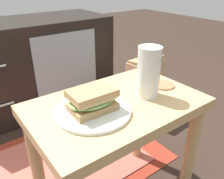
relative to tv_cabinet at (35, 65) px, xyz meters
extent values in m
cube|color=tan|center=(-0.06, -0.95, 0.15)|extent=(0.56, 0.36, 0.04)
cylinder|color=tan|center=(0.18, -1.09, -0.08)|extent=(0.04, 0.04, 0.43)
cylinder|color=tan|center=(-0.31, -0.80, -0.08)|extent=(0.04, 0.04, 0.43)
cylinder|color=tan|center=(0.18, -0.80, -0.08)|extent=(0.04, 0.04, 0.43)
cube|color=black|center=(0.00, 0.00, 0.00)|extent=(0.96, 0.44, 0.58)
cube|color=#8C9EA8|center=(0.12, -0.22, 0.01)|extent=(0.40, 0.01, 0.44)
cylinder|color=silver|center=(-0.27, -0.23, -0.10)|extent=(0.08, 0.01, 0.01)
cube|color=maroon|center=(-0.26, -0.63, -0.29)|extent=(1.21, 0.63, 0.01)
cube|color=#BA5B4C|center=(-0.26, -0.63, -0.28)|extent=(0.99, 0.52, 0.00)
cylinder|color=silver|center=(-0.16, -0.96, 0.17)|extent=(0.23, 0.23, 0.01)
cube|color=tan|center=(-0.16, -0.96, 0.19)|extent=(0.14, 0.10, 0.02)
ellipsoid|color=#8CB260|center=(-0.16, -0.96, 0.21)|extent=(0.15, 0.10, 0.02)
cube|color=beige|center=(-0.16, -0.96, 0.22)|extent=(0.13, 0.09, 0.01)
cube|color=tan|center=(-0.16, -0.96, 0.23)|extent=(0.13, 0.09, 0.02)
cylinder|color=silver|center=(0.05, -0.97, 0.25)|extent=(0.08, 0.08, 0.17)
cylinder|color=orange|center=(0.05, -0.97, 0.24)|extent=(0.07, 0.07, 0.13)
cylinder|color=white|center=(0.05, -0.97, 0.31)|extent=(0.07, 0.07, 0.01)
cylinder|color=#996B47|center=(0.15, -0.95, 0.17)|extent=(0.09, 0.09, 0.01)
cube|color=tan|center=(0.49, -0.53, -0.11)|extent=(0.23, 0.14, 0.36)
cube|color=tan|center=(0.49, -0.53, 0.08)|extent=(0.22, 0.12, 0.03)
camera|label=1|loc=(-0.47, -1.47, 0.54)|focal=37.60mm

